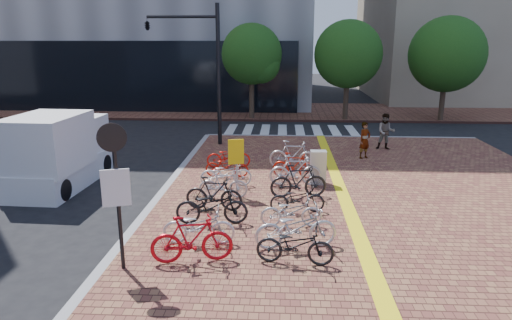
# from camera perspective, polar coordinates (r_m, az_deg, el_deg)

# --- Properties ---
(ground) EXTENTS (120.00, 120.00, 0.00)m
(ground) POSITION_cam_1_polar(r_m,az_deg,el_deg) (12.79, 3.20, -8.53)
(ground) COLOR black
(ground) RESTS_ON ground
(kerb_north) EXTENTS (14.00, 0.25, 0.15)m
(kerb_north) POSITION_cam_1_polar(r_m,az_deg,el_deg) (24.45, 10.37, 2.79)
(kerb_north) COLOR gray
(kerb_north) RESTS_ON ground
(far_sidewalk) EXTENTS (70.00, 8.00, 0.15)m
(far_sidewalk) POSITION_cam_1_polar(r_m,az_deg,el_deg) (33.12, 3.35, 6.10)
(far_sidewalk) COLOR brown
(far_sidewalk) RESTS_ON ground
(crosswalk) EXTENTS (7.50, 4.00, 0.01)m
(crosswalk) POSITION_cam_1_polar(r_m,az_deg,el_deg) (26.24, 4.42, 3.64)
(crosswalk) COLOR silver
(crosswalk) RESTS_ON ground
(street_trees) EXTENTS (16.20, 4.60, 6.35)m
(street_trees) POSITION_cam_1_polar(r_m,az_deg,el_deg) (29.65, 13.49, 12.54)
(street_trees) COLOR #38281E
(street_trees) RESTS_ON far_sidewalk
(bike_0) EXTENTS (1.93, 0.88, 1.12)m
(bike_0) POSITION_cam_1_polar(r_m,az_deg,el_deg) (10.52, -8.03, -9.77)
(bike_0) COLOR red
(bike_0) RESTS_ON sidewalk
(bike_1) EXTENTS (1.81, 0.72, 0.93)m
(bike_1) POSITION_cam_1_polar(r_m,az_deg,el_deg) (11.42, -7.16, -8.20)
(bike_1) COLOR silver
(bike_1) RESTS_ON sidewalk
(bike_2) EXTENTS (2.02, 0.83, 1.04)m
(bike_2) POSITION_cam_1_polar(r_m,az_deg,el_deg) (12.57, -5.55, -5.72)
(bike_2) COLOR black
(bike_2) RESTS_ON sidewalk
(bike_3) EXTENTS (1.76, 0.67, 1.03)m
(bike_3) POSITION_cam_1_polar(r_m,az_deg,el_deg) (13.55, -5.30, -4.19)
(bike_3) COLOR black
(bike_3) RESTS_ON sidewalk
(bike_4) EXTENTS (1.57, 0.49, 0.94)m
(bike_4) POSITION_cam_1_polar(r_m,az_deg,el_deg) (14.54, -4.12, -3.03)
(bike_4) COLOR silver
(bike_4) RESTS_ON sidewalk
(bike_5) EXTENTS (1.84, 0.86, 0.93)m
(bike_5) POSITION_cam_1_polar(r_m,az_deg,el_deg) (15.72, -3.76, -1.66)
(bike_5) COLOR silver
(bike_5) RESTS_ON sidewalk
(bike_6) EXTENTS (1.60, 0.59, 0.84)m
(bike_6) POSITION_cam_1_polar(r_m,az_deg,el_deg) (16.82, -3.67, -0.72)
(bike_6) COLOR #A4180B
(bike_6) RESTS_ON sidewalk
(bike_7) EXTENTS (1.78, 0.79, 0.90)m
(bike_7) POSITION_cam_1_polar(r_m,az_deg,el_deg) (18.04, -3.46, 0.47)
(bike_7) COLOR red
(bike_7) RESTS_ON sidewalk
(bike_8) EXTENTS (1.80, 0.78, 0.92)m
(bike_8) POSITION_cam_1_polar(r_m,az_deg,el_deg) (10.42, 4.88, -10.51)
(bike_8) COLOR black
(bike_8) RESTS_ON sidewalk
(bike_9) EXTENTS (2.11, 1.09, 1.05)m
(bike_9) POSITION_cam_1_polar(r_m,az_deg,el_deg) (11.15, 5.02, -8.40)
(bike_9) COLOR silver
(bike_9) RESTS_ON sidewalk
(bike_10) EXTENTS (1.70, 0.70, 0.87)m
(bike_10) POSITION_cam_1_polar(r_m,az_deg,el_deg) (12.38, 4.44, -6.42)
(bike_10) COLOR #B8B8BD
(bike_10) RESTS_ON sidewalk
(bike_11) EXTENTS (1.65, 0.71, 0.84)m
(bike_11) POSITION_cam_1_polar(r_m,az_deg,el_deg) (13.41, 5.19, -4.81)
(bike_11) COLOR black
(bike_11) RESTS_ON sidewalk
(bike_12) EXTENTS (1.89, 0.82, 1.10)m
(bike_12) POSITION_cam_1_polar(r_m,az_deg,el_deg) (14.63, 5.32, -2.62)
(bike_12) COLOR black
(bike_12) RESTS_ON sidewalk
(bike_13) EXTENTS (1.82, 0.60, 1.08)m
(bike_13) POSITION_cam_1_polar(r_m,az_deg,el_deg) (15.78, 4.94, -1.33)
(bike_13) COLOR #B9BABF
(bike_13) RESTS_ON sidewalk
(bike_14) EXTENTS (1.64, 0.70, 0.95)m
(bike_14) POSITION_cam_1_polar(r_m,az_deg,el_deg) (16.66, 4.77, -0.69)
(bike_14) COLOR #A71C0B
(bike_14) RESTS_ON sidewalk
(bike_15) EXTENTS (1.93, 0.72, 1.13)m
(bike_15) POSITION_cam_1_polar(r_m,az_deg,el_deg) (17.82, 4.65, 0.64)
(bike_15) COLOR #A5A5AA
(bike_15) RESTS_ON sidewalk
(pedestrian_a) EXTENTS (0.68, 0.63, 1.57)m
(pedestrian_a) POSITION_cam_1_polar(r_m,az_deg,el_deg) (19.91, 13.43, 2.43)
(pedestrian_a) COLOR gray
(pedestrian_a) RESTS_ON sidewalk
(pedestrian_b) EXTENTS (0.90, 0.75, 1.66)m
(pedestrian_b) POSITION_cam_1_polar(r_m,az_deg,el_deg) (21.79, 15.91, 3.43)
(pedestrian_b) COLOR #4C4E60
(pedestrian_b) RESTS_ON sidewalk
(utility_box) EXTENTS (0.56, 0.41, 1.19)m
(utility_box) POSITION_cam_1_polar(r_m,az_deg,el_deg) (16.07, 7.75, -0.92)
(utility_box) COLOR silver
(utility_box) RESTS_ON sidewalk
(yellow_sign) EXTENTS (0.50, 0.18, 1.87)m
(yellow_sign) POSITION_cam_1_polar(r_m,az_deg,el_deg) (14.56, -2.45, 0.40)
(yellow_sign) COLOR #B7B7BC
(yellow_sign) RESTS_ON sidewalk
(notice_sign) EXTENTS (0.59, 0.24, 3.28)m
(notice_sign) POSITION_cam_1_polar(r_m,az_deg,el_deg) (10.02, -17.14, -2.35)
(notice_sign) COLOR black
(notice_sign) RESTS_ON sidewalk
(traffic_light_pole) EXTENTS (3.51, 1.35, 6.53)m
(traffic_light_pole) POSITION_cam_1_polar(r_m,az_deg,el_deg) (22.01, -8.76, 13.57)
(traffic_light_pole) COLOR black
(traffic_light_pole) RESTS_ON sidewalk
(box_truck) EXTENTS (2.16, 4.65, 2.65)m
(box_truck) POSITION_cam_1_polar(r_m,az_deg,el_deg) (17.51, -23.40, 0.98)
(box_truck) COLOR white
(box_truck) RESTS_ON ground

